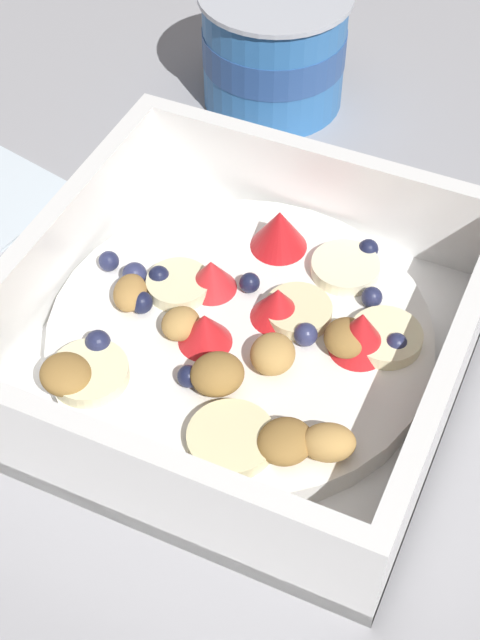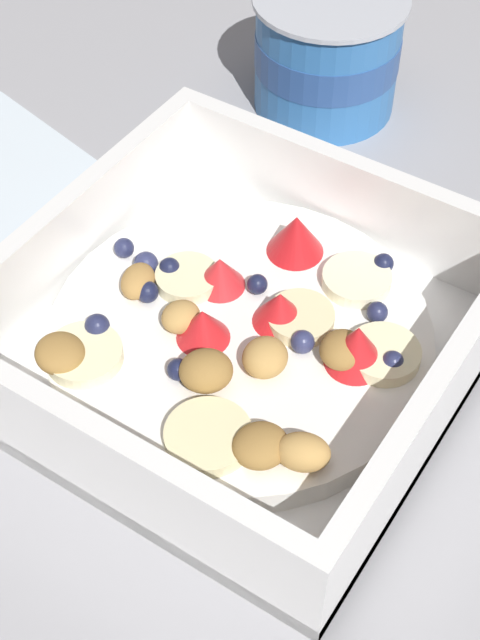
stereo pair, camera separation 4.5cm
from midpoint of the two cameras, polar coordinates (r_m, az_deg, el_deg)
The scene contains 3 objects.
ground_plane at distance 0.47m, azimuth -2.92°, elevation -4.00°, with size 2.40×2.40×0.00m, color #9E9EA3.
fruit_bowl at distance 0.46m, azimuth -2.70°, elevation -1.07°, with size 0.21×0.21×0.06m.
yogurt_cup at distance 0.62m, azimuth -0.10°, elevation 16.10°, with size 0.10×0.10×0.08m.
Camera 1 is at (0.12, -0.26, 0.37)m, focal length 52.89 mm.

